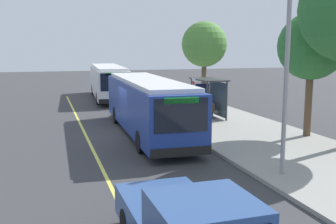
{
  "coord_description": "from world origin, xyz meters",
  "views": [
    {
      "loc": [
        20.9,
        -4.15,
        4.59
      ],
      "look_at": [
        3.09,
        1.31,
        1.6
      ],
      "focal_mm": 43.16,
      "sensor_mm": 36.0,
      "label": 1
    }
  ],
  "objects_px": {
    "transit_bus_main": "(148,104)",
    "waiting_bench": "(207,110)",
    "transit_bus_second": "(108,81)",
    "route_sign_post": "(194,95)"
  },
  "relations": [
    {
      "from": "transit_bus_second",
      "to": "waiting_bench",
      "type": "height_order",
      "value": "transit_bus_second"
    },
    {
      "from": "route_sign_post",
      "to": "transit_bus_second",
      "type": "bearing_deg",
      "value": -171.02
    },
    {
      "from": "transit_bus_main",
      "to": "waiting_bench",
      "type": "relative_size",
      "value": 7.53
    },
    {
      "from": "transit_bus_main",
      "to": "waiting_bench",
      "type": "xyz_separation_m",
      "value": [
        -3.26,
        4.74,
        -0.99
      ]
    },
    {
      "from": "route_sign_post",
      "to": "waiting_bench",
      "type": "bearing_deg",
      "value": 145.65
    },
    {
      "from": "transit_bus_main",
      "to": "route_sign_post",
      "type": "relative_size",
      "value": 4.3
    },
    {
      "from": "waiting_bench",
      "to": "route_sign_post",
      "type": "distance_m",
      "value": 3.82
    },
    {
      "from": "transit_bus_second",
      "to": "waiting_bench",
      "type": "relative_size",
      "value": 7.44
    },
    {
      "from": "transit_bus_main",
      "to": "waiting_bench",
      "type": "height_order",
      "value": "transit_bus_main"
    },
    {
      "from": "transit_bus_second",
      "to": "route_sign_post",
      "type": "height_order",
      "value": "same"
    }
  ]
}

